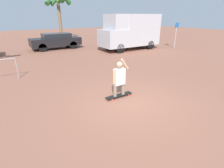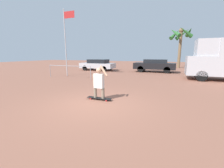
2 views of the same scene
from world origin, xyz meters
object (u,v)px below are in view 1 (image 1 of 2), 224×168
parked_car_black (56,40)px  street_sign (176,32)px  skateboard (119,95)px  palm_tree_near_van (58,1)px  camper_van (131,31)px  person_skateboarder (119,77)px

parked_car_black → street_sign: (10.04, -5.73, 0.73)m
skateboard → palm_tree_near_van: size_ratio=0.19×
camper_van → street_sign: size_ratio=2.38×
parked_car_black → skateboard: bearing=-94.7°
camper_van → person_skateboarder: bearing=-130.3°
person_skateboarder → skateboard: bearing=0.0°
skateboard → camper_van: bearing=49.7°
skateboard → camper_van: size_ratio=0.20×
skateboard → street_sign: size_ratio=0.48×
person_skateboarder → street_sign: (11.05, 6.35, 0.69)m
street_sign → parked_car_black: bearing=150.3°
person_skateboarder → parked_car_black: (1.00, 12.08, -0.04)m
parked_car_black → palm_tree_near_van: palm_tree_near_van is taller
camper_van → parked_car_black: 7.15m
person_skateboarder → parked_car_black: 12.12m
parked_car_black → street_sign: 11.59m
palm_tree_near_van → camper_van: bearing=-74.3°
palm_tree_near_van → street_sign: (7.29, -12.93, -3.16)m
skateboard → street_sign: (11.05, 6.35, 1.45)m
palm_tree_near_van → street_sign: palm_tree_near_van is taller
camper_van → palm_tree_near_van: bearing=105.7°
palm_tree_near_van → street_sign: 15.17m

